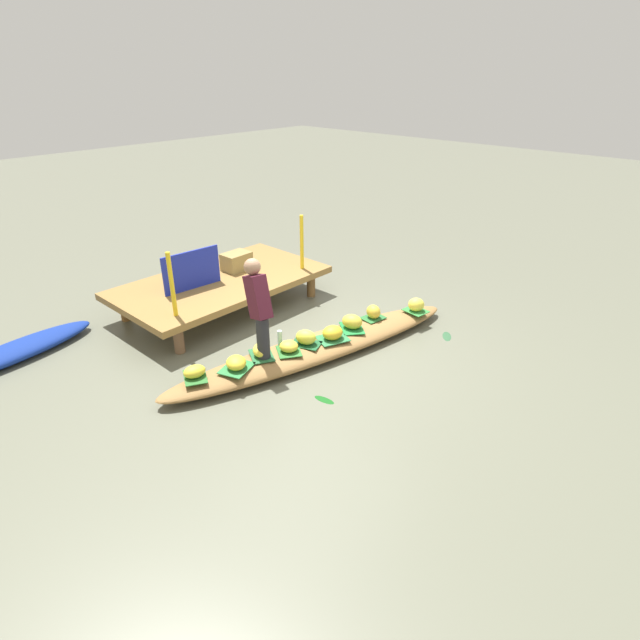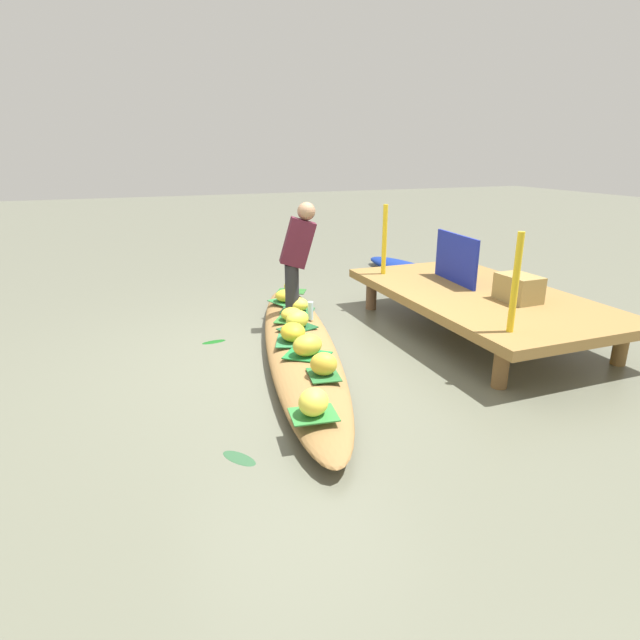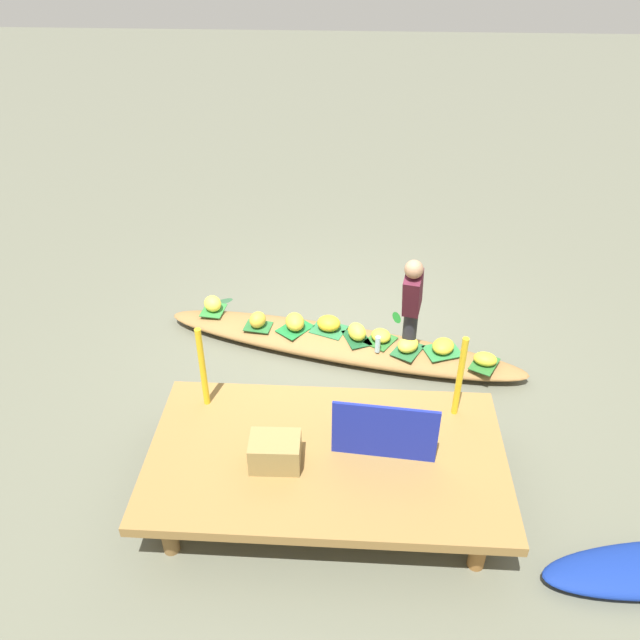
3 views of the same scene
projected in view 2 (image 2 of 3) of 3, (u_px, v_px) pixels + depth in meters
The scene contains 30 objects.
canal_water at pixel (300, 355), 5.35m from camera, with size 40.00×40.00×0.00m, color #606251.
dock_platform at pixel (479, 297), 5.89m from camera, with size 3.20×1.80×0.48m.
vendor_boat at pixel (300, 345), 5.31m from camera, with size 4.41×0.69×0.23m, color olive.
moored_boat at pixel (408, 269), 8.76m from camera, with size 2.13×0.53×0.19m, color navy.
leaf_mat_0 at pixel (314, 415), 3.69m from camera, with size 0.33×0.27×0.01m, color #307E37.
banana_bunch_0 at pixel (314, 402), 3.66m from camera, with size 0.23×0.21×0.20m, color #F9E548.
leaf_mat_1 at pixel (297, 311), 6.05m from camera, with size 0.37×0.27×0.01m, color #266235.
banana_bunch_1 at pixel (297, 304), 6.03m from camera, with size 0.27×0.21×0.16m, color yellow.
leaf_mat_2 at pixel (308, 355), 4.75m from camera, with size 0.40×0.29×0.01m, color #1C7434.
banana_bunch_2 at pixel (307, 345), 4.72m from camera, with size 0.29×0.22×0.20m, color gold.
leaf_mat_3 at pixel (297, 328), 5.46m from camera, with size 0.38×0.26×0.01m, color #19502A.
banana_bunch_3 at pixel (297, 319), 5.43m from camera, with size 0.27×0.20×0.19m, color yellow.
leaf_mat_4 at pixel (291, 291), 6.87m from camera, with size 0.36×0.25×0.01m, color #296729.
banana_bunch_4 at pixel (291, 286), 6.85m from camera, with size 0.26×0.20×0.14m, color yellow.
leaf_mat_5 at pixel (324, 375), 4.34m from camera, with size 0.32×0.25×0.01m, color #276831.
banana_bunch_5 at pixel (324, 364), 4.31m from camera, with size 0.23×0.19×0.20m, color gold.
leaf_mat_6 at pixel (293, 341), 5.11m from camera, with size 0.39×0.32×0.01m, color #2A713F.
banana_bunch_6 at pixel (293, 332), 5.08m from camera, with size 0.28×0.24×0.18m, color gold.
leaf_mat_7 at pixel (287, 302), 6.41m from camera, with size 0.39×0.31×0.01m, color #2C7B3D.
banana_bunch_7 at pixel (287, 296), 6.38m from camera, with size 0.28×0.24×0.15m, color yellow.
leaf_mat_8 at pixel (291, 320), 5.72m from camera, with size 0.33×0.29×0.01m, color #2C6D2D.
banana_bunch_8 at pixel (291, 314), 5.70m from camera, with size 0.24×0.22×0.14m, color yellow.
vendor_person at pixel (297, 251), 5.83m from camera, with size 0.27×0.44×1.25m.
water_bottle at pixel (311, 311), 5.73m from camera, with size 0.06×0.06×0.20m, color silver.
market_banner at pixel (456, 258), 6.22m from camera, with size 0.92×0.03×0.58m, color #19279B.
railing_post_west at pixel (384, 240), 6.59m from camera, with size 0.06×0.06×0.88m, color yellow.
railing_post_east at pixel (515, 283), 4.46m from camera, with size 0.06×0.06×0.88m, color yellow.
produce_crate at pixel (519, 288), 5.49m from camera, with size 0.44×0.32×0.28m, color olive.
drifting_plant_0 at pixel (214, 342), 5.72m from camera, with size 0.27×0.10×0.01m, color #135316.
drifting_plant_1 at pixel (239, 458), 3.57m from camera, with size 0.29×0.12×0.01m, color #2B5534.
Camera 2 is at (4.71, -1.59, 2.02)m, focal length 29.19 mm.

